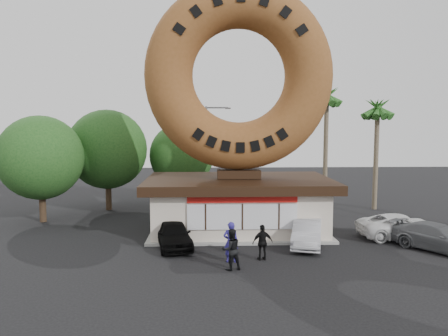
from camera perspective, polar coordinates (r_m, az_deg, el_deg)
name	(u,v)px	position (r m, az deg, el deg)	size (l,w,h in m)	color
ground	(247,261)	(21.47, 3.02, -12.08)	(90.00, 90.00, 0.00)	black
donut_shop	(238,203)	(26.83, 1.90, -4.54)	(11.20, 7.20, 3.80)	beige
giant_donut	(239,76)	(26.56, 1.96, 11.92)	(11.23, 11.23, 2.86)	brown
tree_west	(107,149)	(34.27, -15.00, 2.36)	(6.00, 6.00, 7.65)	#473321
tree_mid	(182,155)	(35.50, -5.56, 1.64)	(5.20, 5.20, 6.63)	#473321
tree_far	(41,158)	(31.47, -22.84, 1.25)	(5.60, 5.60, 7.14)	#473321
palm_near	(327,100)	(35.64, 13.28, 8.60)	(2.60, 2.60, 9.75)	#726651
palm_far	(378,112)	(35.28, 19.42, 6.94)	(2.60, 2.60, 8.75)	#726651
street_lamp	(208,149)	(36.40, -2.09, 2.50)	(2.11, 0.20, 8.00)	#59595E
person_left	(231,242)	(21.07, 0.89, -9.63)	(0.71, 0.47, 1.96)	navy
person_center	(231,249)	(20.01, 0.93, -10.58)	(0.92, 0.71, 1.88)	black
person_right	(263,242)	(21.48, 5.06, -9.66)	(1.02, 0.42, 1.74)	black
car_black	(174,234)	(23.73, -6.61, -8.56)	(1.69, 4.19, 1.43)	black
car_silver	(307,233)	(24.27, 10.79, -8.33)	(1.49, 4.28, 1.41)	#ACACB1
car_grey	(439,238)	(25.53, 26.25, -8.15)	(1.94, 4.77, 1.39)	#5C5E61
car_white	(402,226)	(27.36, 22.19, -7.07)	(2.30, 4.98, 1.38)	silver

